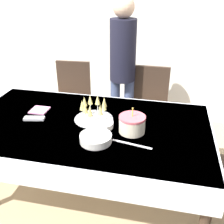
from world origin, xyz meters
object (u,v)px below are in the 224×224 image
object	(u,v)px
dining_chair_far_right	(149,106)
champagne_tray	(93,109)
plate_stack_main	(96,138)
person_standing	(123,62)
plate_stack_dessert	(102,124)
birthday_cake	(132,124)
dining_chair_far_left	(72,99)

from	to	relation	value
dining_chair_far_right	champagne_tray	bearing A→B (deg)	-116.73
plate_stack_main	person_standing	size ratio (longest dim) A/B	0.14
dining_chair_far_right	plate_stack_dessert	distance (m)	0.99
birthday_cake	plate_stack_dessert	world-z (taller)	birthday_cake
plate_stack_dessert	birthday_cake	bearing A→B (deg)	-6.21
plate_stack_main	birthday_cake	bearing A→B (deg)	39.31
dining_chair_far_left	person_standing	xyz separation A→B (m)	(0.59, 0.05, 0.48)
person_standing	dining_chair_far_right	bearing A→B (deg)	-8.80
dining_chair_far_left	plate_stack_main	size ratio (longest dim) A/B	4.14
champagne_tray	person_standing	size ratio (longest dim) A/B	0.19
birthday_cake	champagne_tray	distance (m)	0.37
plate_stack_main	person_standing	distance (m)	1.21
champagne_tray	person_standing	bearing A→B (deg)	83.97
champagne_tray	plate_stack_dessert	distance (m)	0.16
birthday_cake	plate_stack_main	world-z (taller)	birthday_cake
dining_chair_far_left	plate_stack_main	distance (m)	1.31
dining_chair_far_left	plate_stack_dessert	distance (m)	1.12
dining_chair_far_right	birthday_cake	world-z (taller)	dining_chair_far_right
dining_chair_far_left	birthday_cake	world-z (taller)	dining_chair_far_left
dining_chair_far_left	person_standing	world-z (taller)	person_standing
birthday_cake	person_standing	size ratio (longest dim) A/B	0.12
birthday_cake	plate_stack_dessert	xyz separation A→B (m)	(-0.25, 0.03, -0.05)
dining_chair_far_left	champagne_tray	bearing A→B (deg)	-58.20
plate_stack_main	plate_stack_dessert	world-z (taller)	plate_stack_main
birthday_cake	plate_stack_dessert	distance (m)	0.25
dining_chair_far_left	plate_stack_dessert	bearing A→B (deg)	-56.72
champagne_tray	plate_stack_main	xyz separation A→B (m)	(0.11, -0.33, -0.07)
dining_chair_far_left	plate_stack_main	xyz separation A→B (m)	(0.61, -1.13, 0.25)
dining_chair_far_right	champagne_tray	distance (m)	0.96
champagne_tray	person_standing	world-z (taller)	person_standing
person_standing	birthday_cake	bearing A→B (deg)	-75.53
dining_chair_far_left	plate_stack_main	bearing A→B (deg)	-61.70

